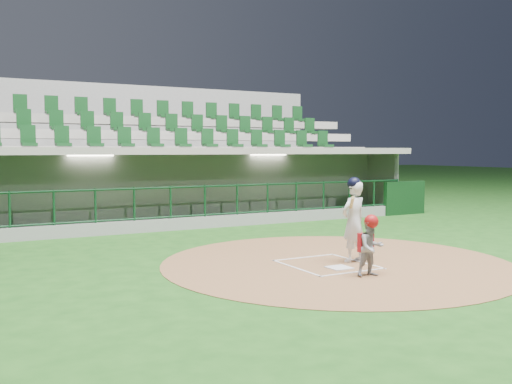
# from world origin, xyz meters

# --- Properties ---
(ground) EXTENTS (120.00, 120.00, 0.00)m
(ground) POSITION_xyz_m (0.00, 0.00, 0.00)
(ground) COLOR #184614
(ground) RESTS_ON ground
(dirt_circle) EXTENTS (7.20, 7.20, 0.01)m
(dirt_circle) POSITION_xyz_m (0.30, -0.20, 0.01)
(dirt_circle) COLOR brown
(dirt_circle) RESTS_ON ground
(home_plate) EXTENTS (0.43, 0.43, 0.02)m
(home_plate) POSITION_xyz_m (0.00, -0.70, 0.02)
(home_plate) COLOR silver
(home_plate) RESTS_ON dirt_circle
(batter_box_chalk) EXTENTS (1.55, 1.80, 0.01)m
(batter_box_chalk) POSITION_xyz_m (0.00, -0.30, 0.02)
(batter_box_chalk) COLOR silver
(batter_box_chalk) RESTS_ON ground
(dugout_structure) EXTENTS (16.40, 3.70, 3.00)m
(dugout_structure) POSITION_xyz_m (0.11, 7.83, 0.95)
(dugout_structure) COLOR slate
(dugout_structure) RESTS_ON ground
(seating_deck) EXTENTS (17.00, 6.72, 5.15)m
(seating_deck) POSITION_xyz_m (0.00, 10.91, 1.42)
(seating_deck) COLOR gray
(seating_deck) RESTS_ON ground
(batter) EXTENTS (0.88, 0.90, 1.76)m
(batter) POSITION_xyz_m (0.65, -0.31, 0.89)
(batter) COLOR silver
(batter) RESTS_ON dirt_circle
(catcher) EXTENTS (0.55, 0.45, 1.14)m
(catcher) POSITION_xyz_m (0.08, -1.54, 0.58)
(catcher) COLOR gray
(catcher) RESTS_ON dirt_circle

